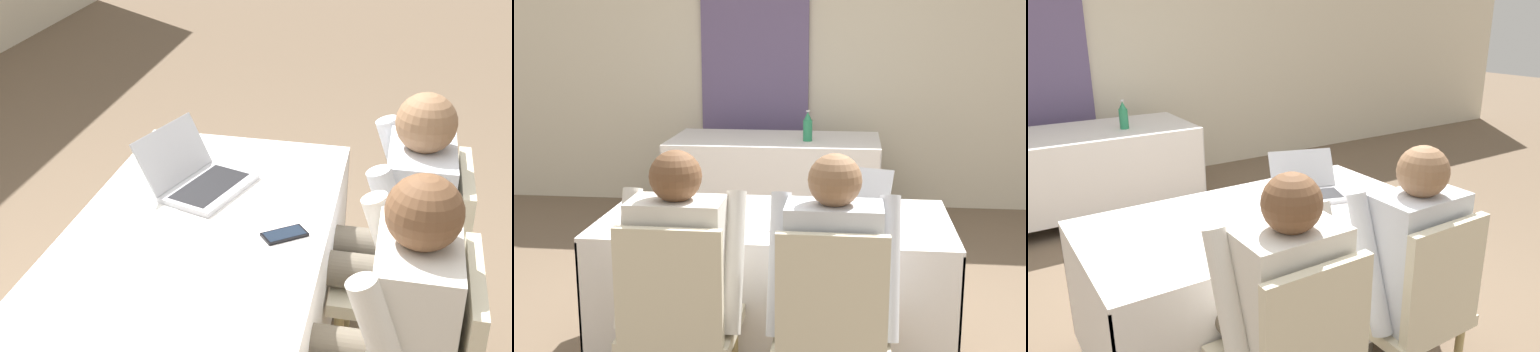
# 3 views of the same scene
# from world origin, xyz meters

# --- Properties ---
(conference_table_near) EXTENTS (1.66, 0.86, 0.72)m
(conference_table_near) POSITION_xyz_m (0.00, 0.00, 0.55)
(conference_table_near) COLOR white
(conference_table_near) RESTS_ON ground_plane
(laptop) EXTENTS (0.44, 0.42, 0.21)m
(laptop) POSITION_xyz_m (0.35, 0.08, 0.76)
(laptop) COLOR #B7B7BC
(laptop) RESTS_ON conference_table_near
(cell_phone) EXTENTS (0.15, 0.16, 0.01)m
(cell_phone) POSITION_xyz_m (0.08, -0.29, 0.73)
(cell_phone) COLOR black
(cell_phone) RESTS_ON conference_table_near
(paper_beside_laptop) EXTENTS (0.23, 0.31, 0.00)m
(paper_beside_laptop) POSITION_xyz_m (-0.23, 0.23, 0.72)
(paper_beside_laptop) COLOR white
(paper_beside_laptop) RESTS_ON conference_table_near
(paper_centre_table) EXTENTS (0.30, 0.35, 0.00)m
(paper_centre_table) POSITION_xyz_m (0.25, 0.23, 0.72)
(paper_centre_table) COLOR white
(paper_centre_table) RESTS_ON conference_table_near
(paper_left_edge) EXTENTS (0.23, 0.31, 0.00)m
(paper_left_edge) POSITION_xyz_m (0.57, -0.10, 0.72)
(paper_left_edge) COLOR white
(paper_left_edge) RESTS_ON conference_table_near
(chair_near_right) EXTENTS (0.44, 0.44, 0.91)m
(chair_near_right) POSITION_xyz_m (0.30, -0.74, 0.51)
(chair_near_right) COLOR tan
(chair_near_right) RESTS_ON ground_plane
(person_checkered_shirt) EXTENTS (0.50, 0.52, 1.17)m
(person_checkered_shirt) POSITION_xyz_m (-0.30, -0.64, 0.66)
(person_checkered_shirt) COLOR #665B4C
(person_checkered_shirt) RESTS_ON ground_plane
(person_white_shirt) EXTENTS (0.50, 0.52, 1.17)m
(person_white_shirt) POSITION_xyz_m (0.30, -0.64, 0.66)
(person_white_shirt) COLOR #665B4C
(person_white_shirt) RESTS_ON ground_plane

